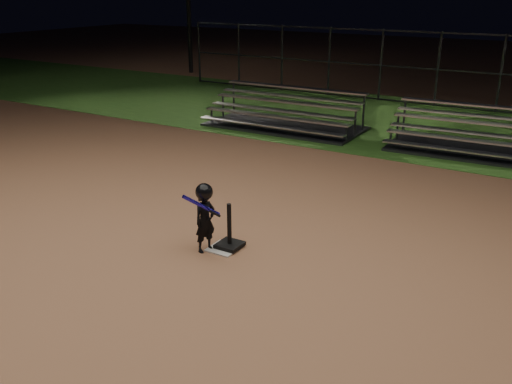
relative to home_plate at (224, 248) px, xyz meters
name	(u,v)px	position (x,y,z in m)	size (l,w,h in m)	color
ground	(224,249)	(0.00, 0.00, -0.01)	(80.00, 80.00, 0.00)	#A06948
grass_strip	(408,123)	(0.00, 10.00, -0.01)	(60.00, 8.00, 0.01)	#2A531A
home_plate	(224,248)	(0.00, 0.00, 0.00)	(0.45, 0.45, 0.02)	beige
batting_tee	(230,239)	(0.06, 0.09, 0.14)	(0.38, 0.38, 0.73)	black
child_batter	(205,216)	(-0.21, -0.18, 0.58)	(0.44, 0.62, 1.12)	black
bleacher_left	(284,120)	(-2.97, 7.57, 0.22)	(4.53, 2.24, 1.11)	#ABABB0
bleacher_right	(481,144)	(2.47, 7.77, 0.21)	(4.49, 2.32, 1.08)	silver
backstop_fence	(438,69)	(0.00, 13.00, 1.24)	(20.08, 0.08, 2.50)	#38383D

